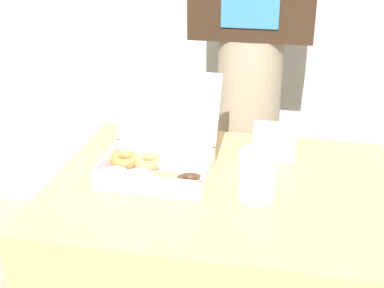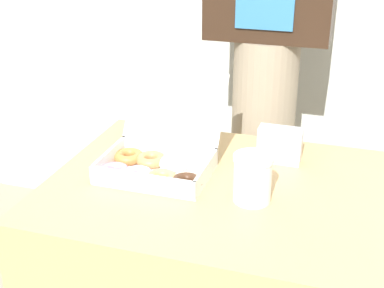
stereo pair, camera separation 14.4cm
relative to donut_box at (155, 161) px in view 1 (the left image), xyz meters
The scene contains 5 objects.
table 0.43m from the donut_box, ahead, with size 0.91×0.70×0.71m.
donut_box is the anchor object (origin of this frame).
coffee_cup 0.30m from the donut_box, 14.56° to the right, with size 0.10×0.10×0.12m.
napkin_holder 0.36m from the donut_box, 28.66° to the left, with size 0.12×0.05×0.10m.
person_customer 0.63m from the donut_box, 69.45° to the left, with size 0.41×0.23×1.81m.
Camera 1 is at (0.17, -1.26, 1.39)m, focal length 50.00 mm.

